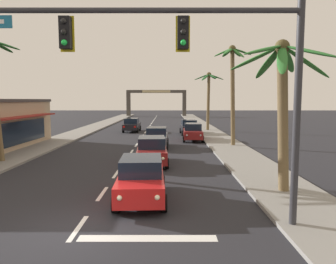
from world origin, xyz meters
The scene contains 15 objects.
ground_plane centered at (0.00, 0.00, 0.00)m, with size 220.00×220.00×0.00m, color #232328.
sidewalk_right centered at (7.80, 20.00, 0.07)m, with size 3.20×110.00×0.14m, color gray.
sidewalk_left centered at (-7.80, 20.00, 0.07)m, with size 3.20×110.00×0.14m, color gray.
lane_markings centered at (0.40, 20.82, 0.00)m, with size 4.28×89.06×0.01m.
traffic_signal_mast centered at (3.39, 0.14, 5.19)m, with size 10.70×0.41×7.23m.
sedan_lead_at_stop_bar centered at (1.72, 3.00, 0.85)m, with size 2.09×4.50×1.68m.
sedan_third_in_queue centered at (1.79, 9.97, 0.85)m, with size 2.11×4.51×1.68m.
sedan_fifth_in_queue centered at (1.84, 16.94, 0.85)m, with size 2.00×4.47×1.68m.
sedan_oncoming_far centered at (-1.74, 30.12, 0.85)m, with size 2.03×4.48×1.68m.
sedan_parked_nearest_kerb centered at (5.19, 26.85, 0.85)m, with size 2.06×4.49×1.68m.
sedan_parked_mid_kerb centered at (5.21, 21.38, 0.85)m, with size 2.08×4.50×1.68m.
palm_right_nearest centered at (7.49, 3.78, 4.41)m, with size 3.99×3.99×6.41m.
palm_right_second centered at (8.18, 17.39, 5.79)m, with size 3.19×2.99×8.47m.
palm_right_third centered at (7.93, 31.01, 5.16)m, with size 3.77×3.72×7.43m.
town_gateway_arch centered at (0.00, 66.91, 4.09)m, with size 14.31×0.90×6.30m.
Camera 1 is at (2.79, -9.33, 3.97)m, focal length 33.86 mm.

